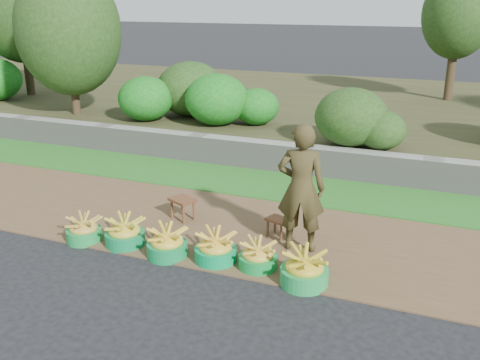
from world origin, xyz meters
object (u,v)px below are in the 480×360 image
at_px(stool_left, 183,203).
at_px(vendor_woman, 301,188).
at_px(basin_a, 84,230).
at_px(stool_right, 278,222).
at_px(basin_b, 125,233).
at_px(basin_c, 167,244).
at_px(basin_d, 216,249).
at_px(basin_f, 304,270).
at_px(basin_e, 258,257).

relative_size(stool_left, vendor_woman, 0.27).
bearing_deg(basin_a, stool_right, 24.25).
height_order(basin_b, stool_right, basin_b).
relative_size(basin_c, basin_d, 0.99).
bearing_deg(basin_d, stool_right, 62.62).
bearing_deg(basin_f, stool_left, 152.19).
distance_m(basin_c, basin_f, 1.81).
bearing_deg(vendor_woman, basin_c, 18.38).
bearing_deg(basin_f, basin_b, 177.73).
distance_m(basin_c, basin_d, 0.64).
distance_m(basin_a, stool_left, 1.46).
xyz_separation_m(basin_d, stool_left, (-1.00, 1.02, 0.10)).
bearing_deg(vendor_woman, basin_b, 8.85).
relative_size(basin_c, vendor_woman, 0.31).
height_order(basin_b, stool_left, basin_b).
relative_size(basin_d, basin_e, 1.12).
xyz_separation_m(basin_d, stool_right, (0.50, 0.96, 0.06)).
bearing_deg(stool_right, basin_e, -86.87).
bearing_deg(vendor_woman, basin_a, 6.78).
bearing_deg(basin_d, basin_f, -6.17).
relative_size(basin_e, stool_left, 1.06).
distance_m(basin_a, basin_c, 1.27).
xyz_separation_m(basin_c, basin_d, (0.63, 0.10, 0.00)).
height_order(basin_f, stool_right, basin_f).
distance_m(basin_c, vendor_woman, 1.84).
distance_m(basin_e, stool_left, 1.84).
xyz_separation_m(basin_b, vendor_woman, (2.18, 0.74, 0.68)).
bearing_deg(basin_f, stool_right, 121.77).
bearing_deg(basin_b, basin_d, 1.22).
relative_size(basin_b, stool_right, 1.46).
xyz_separation_m(basin_e, basin_f, (0.62, -0.16, 0.03)).
distance_m(basin_c, basin_e, 1.19).
bearing_deg(basin_d, stool_left, 134.39).
distance_m(basin_a, stool_right, 2.64).
bearing_deg(basin_f, basin_e, 165.81).
relative_size(basin_e, stool_right, 1.31).
distance_m(basin_d, basin_f, 1.18).
height_order(basin_d, basin_f, basin_f).
relative_size(basin_c, basin_f, 0.94).
height_order(basin_a, basin_f, basin_f).
relative_size(basin_c, stool_left, 1.17).
xyz_separation_m(stool_right, vendor_woman, (0.37, -0.25, 0.63)).
relative_size(basin_b, stool_left, 1.18).
bearing_deg(stool_left, stool_right, -2.10).
bearing_deg(basin_e, basin_a, -176.50).
xyz_separation_m(basin_b, stool_right, (1.81, 0.99, 0.06)).
bearing_deg(basin_a, basin_c, 1.06).
distance_m(basin_d, stool_right, 1.09).
bearing_deg(basin_e, basin_d, -176.78).
relative_size(basin_f, vendor_woman, 0.33).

